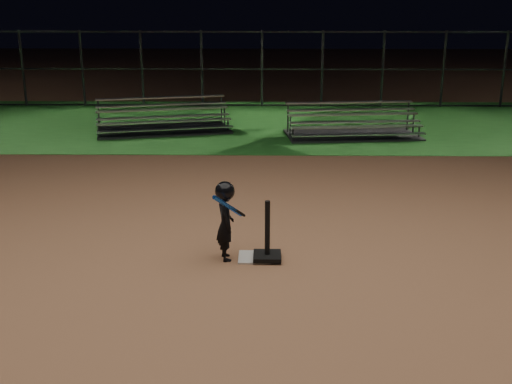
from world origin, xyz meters
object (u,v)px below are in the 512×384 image
(home_plate, at_px, (255,257))
(batting_tee, at_px, (267,248))
(child_batter, at_px, (225,218))
(bleacher_left, at_px, (164,125))
(bleacher_right, at_px, (352,130))

(home_plate, relative_size, batting_tee, 0.55)
(batting_tee, relative_size, child_batter, 0.75)
(home_plate, distance_m, bleacher_left, 9.14)
(child_batter, bearing_deg, home_plate, -99.88)
(batting_tee, distance_m, bleacher_left, 9.25)
(child_batter, bearing_deg, bleacher_right, -33.27)
(bleacher_left, bearing_deg, home_plate, -87.55)
(child_batter, xyz_separation_m, bleacher_left, (-2.25, 8.78, -0.41))
(batting_tee, bearing_deg, bleacher_right, 74.75)
(child_batter, bearing_deg, bleacher_left, 0.03)
(bleacher_left, bearing_deg, bleacher_right, -20.90)
(home_plate, height_order, bleacher_right, bleacher_right)
(batting_tee, bearing_deg, bleacher_left, 107.75)
(child_batter, relative_size, bleacher_right, 0.31)
(child_batter, distance_m, bleacher_left, 9.07)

